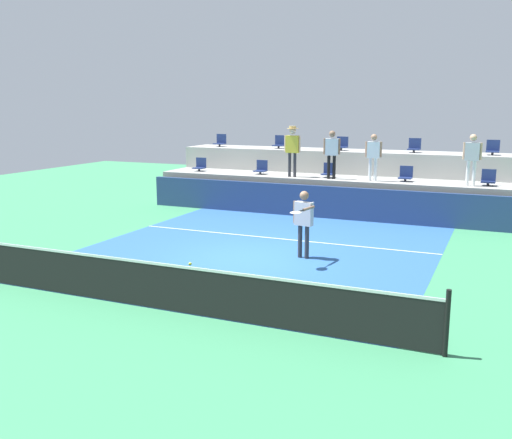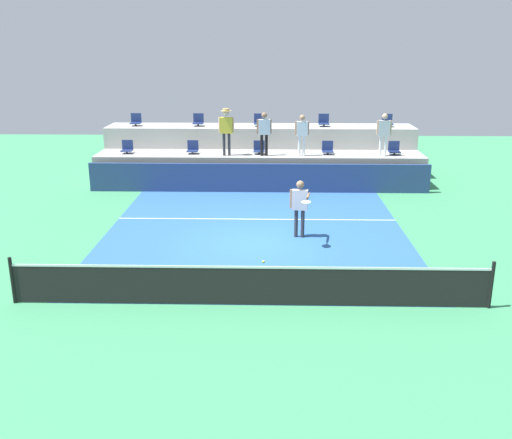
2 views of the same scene
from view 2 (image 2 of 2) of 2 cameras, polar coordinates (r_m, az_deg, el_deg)
ground_plane at (r=16.53m, az=-0.15°, el=-2.44°), size 40.00×40.00×0.00m
court_inner_paint at (r=17.47m, az=-0.06°, el=-1.33°), size 9.00×10.00×0.01m
court_service_line at (r=18.81m, az=0.05°, el=0.03°), size 9.00×0.06×0.00m
tennis_net at (r=12.63m, az=-0.64°, el=-6.39°), size 10.48×0.08×1.07m
sponsor_backboard at (r=22.14m, az=0.27°, el=4.12°), size 13.00×0.16×1.10m
seating_tier_lower at (r=23.39m, az=0.34°, el=5.02°), size 13.00×1.80×1.25m
seating_tier_upper at (r=25.08m, az=0.42°, el=6.83°), size 13.00×1.80×2.10m
stadium_chair_lower_far_left at (r=23.86m, az=-12.58°, el=6.90°), size 0.44×0.40×0.52m
stadium_chair_lower_left at (r=23.37m, az=-6.25°, el=7.00°), size 0.44×0.40×0.52m
stadium_chair_lower_center at (r=23.17m, az=0.31°, el=7.01°), size 0.44×0.40×0.52m
stadium_chair_lower_right at (r=23.27m, az=7.07°, el=6.93°), size 0.44×0.40×0.52m
stadium_chair_lower_far_right at (r=23.68m, az=13.45°, el=6.77°), size 0.44×0.40×0.52m
stadium_chair_upper_far_left at (r=25.46m, az=-11.75°, el=9.52°), size 0.44×0.40×0.52m
stadium_chair_upper_left at (r=25.00m, az=-5.71°, el=9.65°), size 0.44×0.40×0.52m
stadium_chair_upper_center at (r=24.82m, az=0.31°, el=9.68°), size 0.44×0.40×0.52m
stadium_chair_upper_right at (r=24.91m, az=6.69°, el=9.59°), size 0.44×0.40×0.52m
stadium_chair_upper_far_right at (r=25.30m, az=12.81°, el=9.40°), size 0.44×0.40×0.52m
tennis_player at (r=16.83m, az=4.35°, el=1.62°), size 0.59×1.25×1.71m
spectator_with_hat at (r=22.70m, az=-2.94°, el=9.13°), size 0.61×0.45×1.83m
spectator_leaning_on_rail at (r=22.66m, az=0.81°, el=8.83°), size 0.59×0.27×1.69m
spectator_in_white at (r=22.70m, az=4.55°, el=8.63°), size 0.57×0.24×1.60m
spectator_in_grey at (r=23.08m, az=12.48°, el=8.53°), size 0.58×0.23×1.65m
tennis_ball at (r=13.23m, az=0.74°, el=-4.19°), size 0.07×0.07×0.07m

